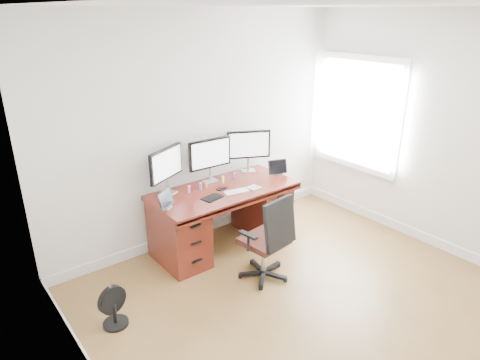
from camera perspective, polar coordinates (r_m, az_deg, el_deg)
ground at (r=4.20m, az=13.39°, el=-18.30°), size 4.50×4.50×0.00m
back_wall at (r=5.08m, az=-5.25°, el=6.67°), size 4.00×0.10×2.70m
right_wall at (r=5.22m, az=27.84°, el=4.66°), size 0.10×4.50×2.70m
desk at (r=5.09m, az=-2.30°, el=-4.65°), size 1.70×0.80×0.75m
office_chair at (r=4.53m, az=3.64°, el=-9.57°), size 0.57×0.57×0.95m
floor_fan at (r=4.14m, az=-16.49°, el=-15.97°), size 0.27×0.23×0.39m
monitor_left at (r=4.73m, az=-9.82°, el=1.93°), size 0.51×0.27×0.53m
monitor_center at (r=5.01m, az=-4.01°, el=3.34°), size 0.55×0.15×0.53m
monitor_right at (r=5.34m, az=1.14°, el=4.56°), size 0.51×0.28×0.53m
tablet_left at (r=4.48m, az=-9.79°, el=-2.68°), size 0.24×0.19×0.19m
tablet_right at (r=5.33m, az=5.11°, el=1.60°), size 0.25×0.14×0.19m
keyboard at (r=4.82m, az=-0.47°, el=-1.56°), size 0.29×0.17×0.01m
trackpad at (r=4.94m, az=1.86°, el=-1.01°), size 0.15×0.15×0.01m
drawing_tablet at (r=4.68m, az=-3.73°, el=-2.37°), size 0.25×0.19×0.01m
phone at (r=4.91m, az=-2.48°, el=-1.16°), size 0.13×0.08×0.01m
figurine_pink at (r=4.83m, az=-6.83°, el=-1.12°), size 0.04×0.04×0.09m
figurine_blue at (r=4.91m, az=-5.28°, el=-0.69°), size 0.04×0.04×0.09m
figurine_orange at (r=4.95m, az=-4.53°, el=-0.48°), size 0.04×0.04×0.09m
figurine_yellow at (r=5.07m, az=-2.32°, el=0.14°), size 0.04×0.04×0.09m
figurine_purple at (r=5.16m, az=-0.80°, el=0.57°), size 0.04×0.04×0.09m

